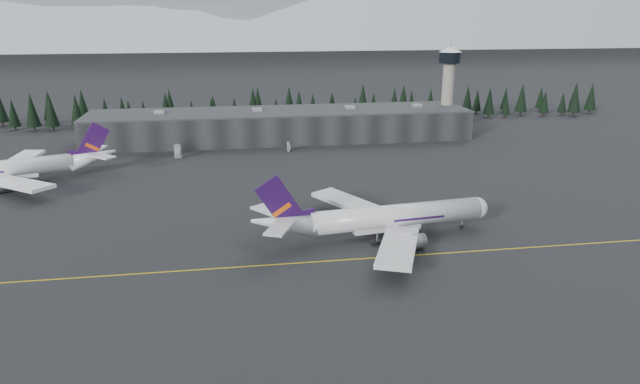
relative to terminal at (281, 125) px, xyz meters
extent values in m
plane|color=black|center=(0.00, -125.00, -6.30)|extent=(1400.00, 1400.00, 0.00)
cube|color=gold|center=(0.00, -127.00, -6.29)|extent=(400.00, 0.40, 0.02)
cube|color=black|center=(0.00, 0.00, -0.30)|extent=(160.00, 30.00, 12.00)
cube|color=#333335|center=(0.00, 0.00, 6.00)|extent=(160.00, 30.00, 0.60)
cylinder|color=gray|center=(75.00, 3.00, 9.70)|extent=(5.20, 5.20, 32.00)
cylinder|color=black|center=(75.00, 3.00, 26.95)|extent=(9.20, 9.20, 4.50)
cone|color=silver|center=(75.00, 3.00, 30.40)|extent=(10.00, 10.00, 2.00)
cube|color=black|center=(0.00, 37.00, 1.20)|extent=(360.00, 20.00, 15.00)
cylinder|color=silver|center=(17.28, -114.83, -1.15)|extent=(43.42, 10.24, 5.62)
sphere|color=silver|center=(38.68, -112.50, -1.15)|extent=(5.62, 5.62, 5.62)
cone|color=silver|center=(-10.64, -117.87, -0.31)|extent=(16.24, 7.28, 8.13)
cube|color=silver|center=(10.12, -101.01, -2.65)|extent=(20.94, 25.90, 2.40)
cylinder|color=gray|center=(16.27, -105.52, -4.24)|extent=(6.43, 4.19, 3.56)
cube|color=silver|center=(13.26, -129.86, -2.65)|extent=(16.69, 27.14, 2.40)
cylinder|color=gray|center=(18.29, -124.14, -4.24)|extent=(6.43, 4.19, 3.56)
cube|color=#260D3E|center=(-11.11, -117.92, 4.47)|extent=(11.84, 1.75, 13.94)
cube|color=#EA530D|center=(-10.92, -117.90, 3.06)|extent=(4.59, 1.01, 3.43)
cube|color=silver|center=(-13.11, -112.49, 1.00)|extent=(9.48, 10.80, 0.47)
cube|color=silver|center=(-11.90, -123.65, 1.00)|extent=(8.01, 11.12, 0.47)
cylinder|color=black|center=(34.96, -112.91, -4.90)|extent=(0.47, 0.47, 2.81)
cylinder|color=black|center=(10.31, -111.35, -4.90)|extent=(0.47, 0.47, 2.81)
cylinder|color=black|center=(11.22, -119.73, -4.90)|extent=(0.47, 0.47, 2.81)
cone|color=white|center=(-67.56, -45.08, -0.27)|extent=(16.79, 10.49, 8.18)
cube|color=white|center=(-84.16, -66.24, -2.63)|extent=(24.43, 23.50, 2.41)
cube|color=white|center=(-93.67, -38.65, -2.63)|extent=(11.56, 27.23, 2.41)
cube|color=#2E0F47|center=(-67.11, -44.93, 4.53)|extent=(11.43, 4.33, 14.02)
cube|color=#E54D0D|center=(-67.29, -44.99, 3.12)|extent=(4.51, 1.99, 3.45)
cube|color=white|center=(-63.93, -49.81, 1.04)|extent=(10.60, 9.99, 0.47)
cube|color=white|center=(-67.62, -39.13, 1.04)|extent=(6.13, 10.97, 0.47)
cylinder|color=black|center=(-86.65, -56.15, -4.89)|extent=(0.47, 0.47, 2.82)
cylinder|color=black|center=(-89.41, -48.13, -4.89)|extent=(0.47, 0.47, 2.82)
imported|color=silver|center=(-41.18, -27.70, -5.51)|extent=(3.30, 5.96, 1.58)
imported|color=silver|center=(0.86, -22.77, -5.62)|extent=(4.26, 2.65, 1.35)
camera|label=1|loc=(-21.71, -240.13, 45.92)|focal=32.00mm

